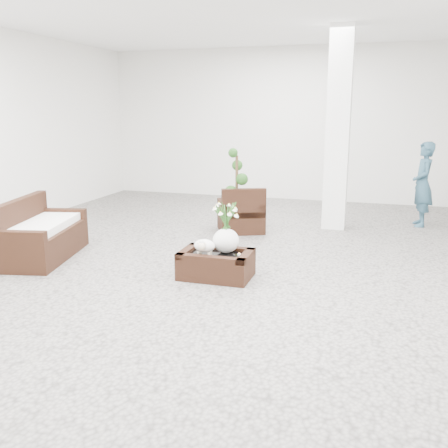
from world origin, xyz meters
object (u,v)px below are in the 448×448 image
(coffee_table, at_px, (216,266))
(armchair, at_px, (241,209))
(loveseat, at_px, (42,229))
(topiary, at_px, (237,192))

(coffee_table, relative_size, armchair, 1.12)
(loveseat, height_order, topiary, topiary)
(coffee_table, relative_size, loveseat, 0.56)
(loveseat, bearing_deg, coffee_table, -104.40)
(armchair, distance_m, topiary, 0.36)
(loveseat, bearing_deg, topiary, -57.62)
(armchair, relative_size, topiary, 0.56)
(armchair, distance_m, loveseat, 3.34)
(topiary, bearing_deg, loveseat, -135.21)
(armchair, height_order, loveseat, loveseat)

